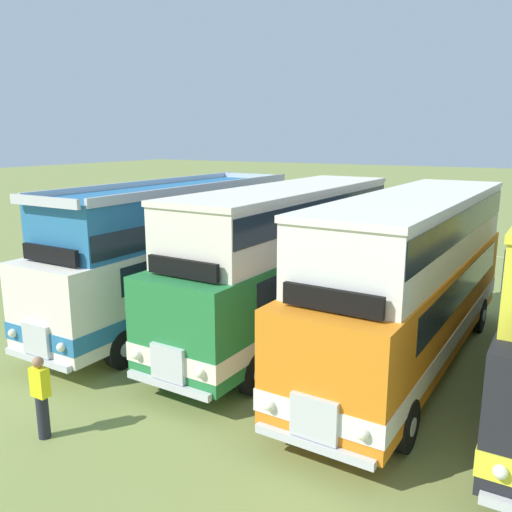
{
  "coord_description": "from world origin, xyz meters",
  "views": [
    {
      "loc": [
        -4.33,
        -13.39,
        5.9
      ],
      "look_at": [
        -12.57,
        0.84,
        2.2
      ],
      "focal_mm": 37.28,
      "sensor_mm": 36.0,
      "label": 1
    }
  ],
  "objects_px": {
    "bus_second_in_row": "(287,256)",
    "bus_third_in_row": "(413,273)",
    "bus_first_in_row": "(178,249)",
    "marshal_person": "(41,397)"
  },
  "relations": [
    {
      "from": "bus_first_in_row",
      "to": "marshal_person",
      "type": "bearing_deg",
      "value": -73.41
    },
    {
      "from": "marshal_person",
      "to": "bus_second_in_row",
      "type": "bearing_deg",
      "value": 77.76
    },
    {
      "from": "bus_second_in_row",
      "to": "bus_third_in_row",
      "type": "relative_size",
      "value": 0.95
    },
    {
      "from": "bus_first_in_row",
      "to": "bus_third_in_row",
      "type": "bearing_deg",
      "value": 1.45
    },
    {
      "from": "bus_first_in_row",
      "to": "marshal_person",
      "type": "relative_size",
      "value": 6.25
    },
    {
      "from": "bus_second_in_row",
      "to": "bus_third_in_row",
      "type": "xyz_separation_m",
      "value": [
        3.73,
        -0.25,
        0.0
      ]
    },
    {
      "from": "bus_second_in_row",
      "to": "marshal_person",
      "type": "relative_size",
      "value": 6.18
    },
    {
      "from": "bus_third_in_row",
      "to": "bus_second_in_row",
      "type": "bearing_deg",
      "value": 176.22
    },
    {
      "from": "bus_second_in_row",
      "to": "marshal_person",
      "type": "height_order",
      "value": "bus_second_in_row"
    },
    {
      "from": "bus_second_in_row",
      "to": "bus_third_in_row",
      "type": "bearing_deg",
      "value": -3.78
    }
  ]
}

